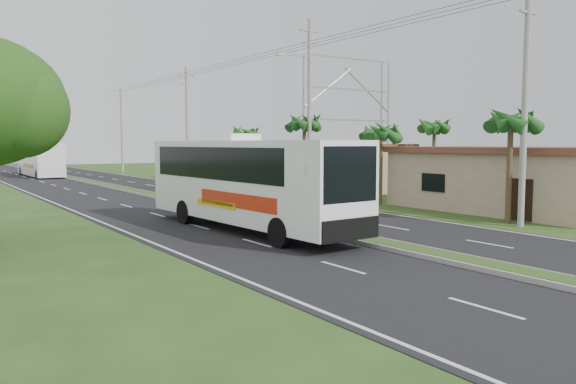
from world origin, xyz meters
TOP-DOWN VIEW (x-y plane):
  - ground at (0.00, 0.00)m, footprint 180.00×180.00m
  - road_asphalt at (0.00, 20.00)m, footprint 14.00×160.00m
  - median_strip at (0.00, 20.00)m, footprint 1.20×160.00m
  - lane_edge_left at (-6.70, 20.00)m, footprint 0.12×160.00m
  - lane_edge_right at (6.70, 20.00)m, footprint 0.12×160.00m
  - shop_near at (14.00, 6.00)m, footprint 8.60×12.60m
  - shop_mid at (14.00, 22.00)m, footprint 7.60×10.60m
  - shop_far at (14.00, 36.00)m, footprint 8.60×11.60m
  - palm_verge_a at (9.00, 3.00)m, footprint 2.40×2.40m
  - palm_verge_b at (9.40, 12.00)m, footprint 2.40×2.40m
  - palm_verge_c at (8.80, 19.00)m, footprint 2.40×2.40m
  - palm_verge_d at (9.30, 28.00)m, footprint 2.40×2.40m
  - palm_behind_shop at (17.50, 15.00)m, footprint 2.40×2.40m
  - utility_pole_a at (8.50, 2.00)m, footprint 1.60×0.28m
  - utility_pole_b at (8.47, 18.00)m, footprint 3.20×0.28m
  - utility_pole_c at (8.50, 38.00)m, footprint 1.60×0.28m
  - utility_pole_d at (8.50, 58.00)m, footprint 1.60×0.28m
  - billboard_lattice at (22.00, 30.00)m, footprint 10.18×1.18m
  - coach_bus_main at (-2.26, 7.93)m, footprint 3.27×12.91m
  - coach_bus_far at (-1.80, 55.11)m, footprint 2.83×12.72m
  - motorcyclist at (0.14, 10.64)m, footprint 1.65×0.57m

SIDE VIEW (x-z plane):
  - ground at x=0.00m, z-range 0.00..0.00m
  - lane_edge_left at x=-6.70m, z-range 0.00..0.00m
  - lane_edge_right at x=6.70m, z-range 0.00..0.00m
  - road_asphalt at x=0.00m, z-range 0.00..0.02m
  - median_strip at x=0.00m, z-range 0.01..0.20m
  - motorcyclist at x=0.14m, z-range -0.30..1.88m
  - shop_near at x=14.00m, z-range 0.02..3.54m
  - shop_mid at x=14.00m, z-range 0.02..3.69m
  - shop_far at x=14.00m, z-range 0.02..3.84m
  - coach_bus_far at x=-1.80m, z-range 0.25..3.95m
  - coach_bus_main at x=-2.26m, z-range 0.21..4.34m
  - palm_verge_b at x=9.40m, z-range 1.83..6.88m
  - palm_verge_d at x=9.30m, z-range 1.92..7.17m
  - palm_verge_a at x=9.00m, z-range 2.02..7.47m
  - palm_behind_shop at x=17.50m, z-range 2.11..7.76m
  - palm_verge_c at x=8.80m, z-range 2.20..8.05m
  - utility_pole_d at x=8.50m, z-range 0.17..10.67m
  - utility_pole_a at x=8.50m, z-range 0.17..11.17m
  - utility_pole_c at x=8.50m, z-range 0.17..11.17m
  - utility_pole_b at x=8.47m, z-range 0.26..12.26m
  - billboard_lattice at x=22.00m, z-range 0.79..12.86m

